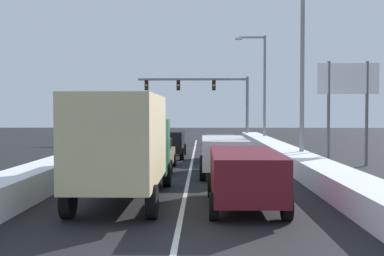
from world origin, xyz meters
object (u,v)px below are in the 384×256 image
(box_truck_center_lane_nearest, at_px, (125,142))
(street_lamp_right_near, at_px, (296,60))
(suv_white_right_lane_second, at_px, (224,153))
(sedan_silver_right_lane_third, at_px, (220,148))
(sedan_tan_center_lane_second, at_px, (154,154))
(suv_black_center_lane_third, at_px, (168,141))
(street_lamp_right_mid, at_px, (261,81))
(roadside_sign_right, at_px, (348,90))
(traffic_light_gantry, at_px, (208,92))
(suv_maroon_right_lane_nearest, at_px, (244,173))

(box_truck_center_lane_nearest, xyz_separation_m, street_lamp_right_near, (7.27, 9.30, 3.60))
(suv_white_right_lane_second, distance_m, sedan_silver_right_lane_third, 5.73)
(box_truck_center_lane_nearest, distance_m, sedan_tan_center_lane_second, 8.08)
(sedan_silver_right_lane_third, distance_m, suv_black_center_lane_third, 3.93)
(suv_white_right_lane_second, xyz_separation_m, street_lamp_right_mid, (3.91, 18.02, 4.40))
(roadside_sign_right, bearing_deg, traffic_light_gantry, 109.51)
(street_lamp_right_near, bearing_deg, suv_black_center_lane_third, 144.52)
(street_lamp_right_near, bearing_deg, sedan_silver_right_lane_third, 145.01)
(roadside_sign_right, bearing_deg, sedan_tan_center_lane_second, -169.14)
(suv_white_right_lane_second, bearing_deg, traffic_light_gantry, 90.92)
(traffic_light_gantry, bearing_deg, roadside_sign_right, -70.49)
(box_truck_center_lane_nearest, xyz_separation_m, suv_black_center_lane_third, (0.31, 14.26, -0.88))
(sedan_tan_center_lane_second, relative_size, suv_black_center_lane_third, 0.92)
(traffic_light_gantry, relative_size, street_lamp_right_near, 1.13)
(street_lamp_right_mid, bearing_deg, traffic_light_gantry, 127.49)
(suv_maroon_right_lane_nearest, relative_size, suv_black_center_lane_third, 1.00)
(suv_maroon_right_lane_nearest, relative_size, traffic_light_gantry, 0.46)
(street_lamp_right_mid, bearing_deg, suv_maroon_right_lane_nearest, -98.23)
(sedan_tan_center_lane_second, xyz_separation_m, street_lamp_right_mid, (7.26, 16.25, 4.66))
(sedan_silver_right_lane_third, height_order, street_lamp_right_near, street_lamp_right_near)
(sedan_silver_right_lane_third, height_order, suv_black_center_lane_third, suv_black_center_lane_third)
(suv_maroon_right_lane_nearest, relative_size, box_truck_center_lane_nearest, 0.68)
(roadside_sign_right, bearing_deg, sedan_silver_right_lane_third, 162.98)
(traffic_light_gantry, height_order, street_lamp_right_mid, street_lamp_right_mid)
(suv_white_right_lane_second, xyz_separation_m, sedan_tan_center_lane_second, (-3.35, 1.77, -0.25))
(sedan_tan_center_lane_second, bearing_deg, street_lamp_right_near, 10.31)
(traffic_light_gantry, xyz_separation_m, street_lamp_right_near, (4.21, -20.53, 0.78))
(sedan_silver_right_lane_third, relative_size, street_lamp_right_near, 0.48)
(suv_white_right_lane_second, relative_size, traffic_light_gantry, 0.46)
(suv_white_right_lane_second, distance_m, box_truck_center_lane_nearest, 7.17)
(sedan_silver_right_lane_third, bearing_deg, roadside_sign_right, -17.02)
(suv_maroon_right_lane_nearest, relative_size, street_lamp_right_mid, 0.53)
(suv_maroon_right_lane_nearest, xyz_separation_m, traffic_light_gantry, (-0.67, 30.66, 3.71))
(street_lamp_right_near, relative_size, street_lamp_right_mid, 1.02)
(street_lamp_right_near, bearing_deg, suv_white_right_lane_second, -141.23)
(street_lamp_right_near, bearing_deg, traffic_light_gantry, 101.58)
(suv_black_center_lane_third, height_order, street_lamp_right_near, street_lamp_right_near)
(suv_white_right_lane_second, bearing_deg, sedan_silver_right_lane_third, 89.54)
(suv_maroon_right_lane_nearest, xyz_separation_m, suv_black_center_lane_third, (-3.41, 15.08, 0.00))
(box_truck_center_lane_nearest, relative_size, roadside_sign_right, 1.31)
(sedan_silver_right_lane_third, xyz_separation_m, traffic_light_gantry, (-0.42, 17.89, 3.96))
(box_truck_center_lane_nearest, relative_size, sedan_tan_center_lane_second, 1.60)
(box_truck_center_lane_nearest, distance_m, street_lamp_right_near, 12.34)
(box_truck_center_lane_nearest, distance_m, street_lamp_right_mid, 25.58)
(suv_maroon_right_lane_nearest, xyz_separation_m, box_truck_center_lane_nearest, (-3.73, 0.82, 0.88))
(suv_white_right_lane_second, distance_m, street_lamp_right_mid, 18.96)
(suv_maroon_right_lane_nearest, bearing_deg, suv_black_center_lane_third, 102.75)
(suv_white_right_lane_second, height_order, sedan_tan_center_lane_second, suv_white_right_lane_second)
(suv_white_right_lane_second, relative_size, street_lamp_right_near, 0.52)
(sedan_silver_right_lane_third, xyz_separation_m, box_truck_center_lane_nearest, (-3.49, -11.95, 1.14))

